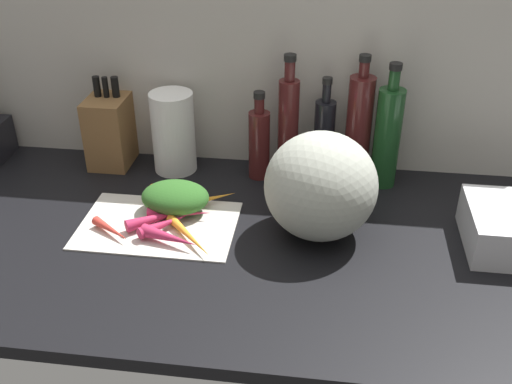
% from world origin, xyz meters
% --- Properties ---
extents(ground_plane, '(1.70, 0.80, 0.03)m').
position_xyz_m(ground_plane, '(0.00, 0.00, -0.01)').
color(ground_plane, black).
extents(wall_back, '(1.70, 0.03, 0.60)m').
position_xyz_m(wall_back, '(0.00, 0.39, 0.30)').
color(wall_back, '#BCB7AD').
rests_on(wall_back, ground_plane).
extents(cutting_board, '(0.36, 0.24, 0.01)m').
position_xyz_m(cutting_board, '(-0.14, 0.01, 0.00)').
color(cutting_board, beige).
rests_on(cutting_board, ground_plane).
extents(carrot_0, '(0.15, 0.05, 0.03)m').
position_xyz_m(carrot_0, '(-0.09, 0.04, 0.02)').
color(carrot_0, '#B2264C').
rests_on(carrot_0, cutting_board).
extents(carrot_1, '(0.16, 0.13, 0.03)m').
position_xyz_m(carrot_1, '(-0.13, 0.02, 0.02)').
color(carrot_1, '#B2264C').
rests_on(carrot_1, cutting_board).
extents(carrot_2, '(0.11, 0.11, 0.03)m').
position_xyz_m(carrot_2, '(-0.11, -0.01, 0.02)').
color(carrot_2, '#B2264C').
rests_on(carrot_2, cutting_board).
extents(carrot_3, '(0.15, 0.10, 0.02)m').
position_xyz_m(carrot_3, '(-0.04, 0.11, 0.02)').
color(carrot_3, orange).
rests_on(carrot_3, cutting_board).
extents(carrot_4, '(0.12, 0.13, 0.03)m').
position_xyz_m(carrot_4, '(-0.14, 0.09, 0.02)').
color(carrot_4, orange).
rests_on(carrot_4, cutting_board).
extents(carrot_5, '(0.14, 0.15, 0.02)m').
position_xyz_m(carrot_5, '(-0.05, -0.04, 0.02)').
color(carrot_5, orange).
rests_on(carrot_5, cutting_board).
extents(carrot_6, '(0.14, 0.07, 0.03)m').
position_xyz_m(carrot_6, '(-0.09, -0.06, 0.02)').
color(carrot_6, '#B2264C').
rests_on(carrot_6, cutting_board).
extents(carrot_7, '(0.11, 0.08, 0.02)m').
position_xyz_m(carrot_7, '(-0.23, -0.04, 0.02)').
color(carrot_7, red).
rests_on(carrot_7, cutting_board).
extents(carrot_8, '(0.10, 0.04, 0.02)m').
position_xyz_m(carrot_8, '(-0.12, 0.10, 0.02)').
color(carrot_8, red).
rests_on(carrot_8, cutting_board).
extents(carrot_greens_pile, '(0.16, 0.13, 0.07)m').
position_xyz_m(carrot_greens_pile, '(-0.11, 0.08, 0.04)').
color(carrot_greens_pile, '#2D6023').
rests_on(carrot_greens_pile, cutting_board).
extents(winter_squash, '(0.25, 0.25, 0.25)m').
position_xyz_m(winter_squash, '(0.24, 0.04, 0.12)').
color(winter_squash, '#B2B7A8').
rests_on(winter_squash, ground_plane).
extents(knife_block, '(0.11, 0.13, 0.25)m').
position_xyz_m(knife_block, '(-0.34, 0.31, 0.10)').
color(knife_block, brown).
rests_on(knife_block, ground_plane).
extents(paper_towel_roll, '(0.11, 0.11, 0.22)m').
position_xyz_m(paper_towel_roll, '(-0.16, 0.30, 0.11)').
color(paper_towel_roll, white).
rests_on(paper_towel_roll, ground_plane).
extents(bottle_0, '(0.06, 0.06, 0.24)m').
position_xyz_m(bottle_0, '(0.07, 0.29, 0.10)').
color(bottle_0, '#471919').
rests_on(bottle_0, ground_plane).
extents(bottle_1, '(0.05, 0.05, 0.33)m').
position_xyz_m(bottle_1, '(0.14, 0.30, 0.14)').
color(bottle_1, '#471919').
rests_on(bottle_1, ground_plane).
extents(bottle_2, '(0.05, 0.05, 0.27)m').
position_xyz_m(bottle_2, '(0.24, 0.31, 0.11)').
color(bottle_2, black).
rests_on(bottle_2, ground_plane).
extents(bottle_3, '(0.07, 0.07, 0.34)m').
position_xyz_m(bottle_3, '(0.32, 0.31, 0.15)').
color(bottle_3, '#471919').
rests_on(bottle_3, ground_plane).
extents(bottle_4, '(0.07, 0.07, 0.33)m').
position_xyz_m(bottle_4, '(0.39, 0.29, 0.14)').
color(bottle_4, '#19421E').
rests_on(bottle_4, ground_plane).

